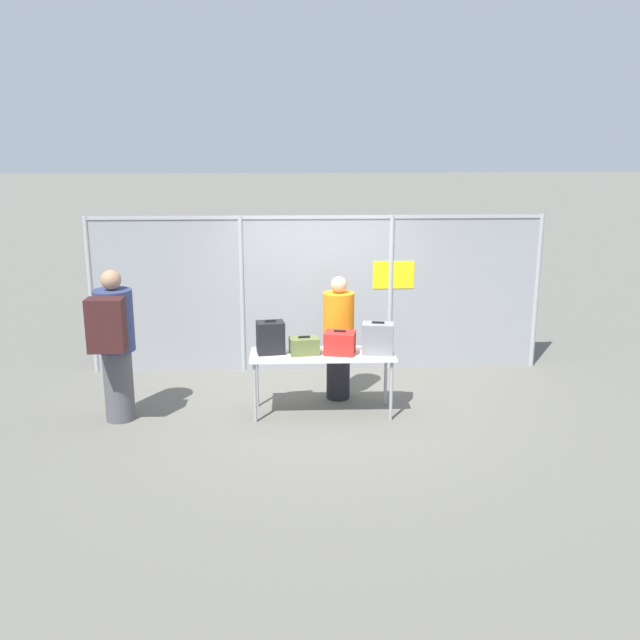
% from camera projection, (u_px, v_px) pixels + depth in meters
% --- Properties ---
extents(ground_plane, '(120.00, 120.00, 0.00)m').
position_uv_depth(ground_plane, '(321.00, 407.00, 9.11)').
color(ground_plane, '#605E56').
extents(fence_section, '(6.56, 0.07, 2.28)m').
position_uv_depth(fence_section, '(317.00, 290.00, 10.35)').
color(fence_section, '#9EA0A5').
rests_on(fence_section, ground_plane).
extents(inspection_table, '(1.77, 0.64, 0.78)m').
position_uv_depth(inspection_table, '(322.00, 359.00, 8.76)').
color(inspection_table, silver).
rests_on(inspection_table, ground_plane).
extents(suitcase_black, '(0.37, 0.29, 0.42)m').
position_uv_depth(suitcase_black, '(271.00, 338.00, 8.71)').
color(suitcase_black, black).
rests_on(suitcase_black, inspection_table).
extents(suitcase_olive, '(0.38, 0.28, 0.23)m').
position_uv_depth(suitcase_olive, '(304.00, 346.00, 8.69)').
color(suitcase_olive, '#566033').
rests_on(suitcase_olive, inspection_table).
extents(suitcase_red, '(0.42, 0.35, 0.30)m').
position_uv_depth(suitcase_red, '(340.00, 343.00, 8.70)').
color(suitcase_red, red).
rests_on(suitcase_red, inspection_table).
extents(suitcase_grey, '(0.41, 0.30, 0.41)m').
position_uv_depth(suitcase_grey, '(378.00, 338.00, 8.69)').
color(suitcase_grey, slate).
rests_on(suitcase_grey, inspection_table).
extents(traveler_hooded, '(0.46, 0.71, 1.86)m').
position_uv_depth(traveler_hooded, '(114.00, 340.00, 8.42)').
color(traveler_hooded, '#4C4C51').
rests_on(traveler_hooded, ground_plane).
extents(security_worker_near, '(0.40, 0.40, 1.64)m').
position_uv_depth(security_worker_near, '(338.00, 336.00, 9.25)').
color(security_worker_near, black).
rests_on(security_worker_near, ground_plane).
extents(utility_trailer, '(3.49, 2.14, 0.67)m').
position_uv_depth(utility_trailer, '(347.00, 314.00, 12.23)').
color(utility_trailer, silver).
rests_on(utility_trailer, ground_plane).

